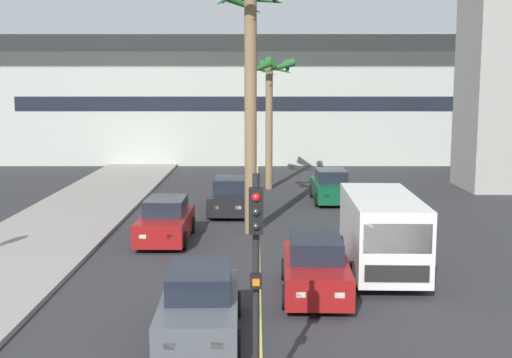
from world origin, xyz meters
TOP-DOWN VIEW (x-y plane):
  - lane_stripe_center at (0.00, 24.00)m, footprint 0.14×56.00m
  - pier_building_backdrop at (0.00, 47.45)m, footprint 37.35×8.04m
  - car_queue_front at (-1.20, 26.50)m, footprint 1.94×4.16m
  - car_queue_second at (-1.33, 12.03)m, footprint 1.91×4.14m
  - car_queue_third at (-3.36, 21.26)m, footprint 1.88×4.12m
  - car_queue_fourth at (3.60, 29.37)m, footprint 1.87×4.12m
  - car_queue_fifth at (1.55, 15.13)m, footprint 1.94×4.15m
  - delivery_van at (3.73, 17.13)m, footprint 2.27×5.30m
  - traffic_light_median_near at (-0.06, 8.49)m, footprint 0.24×0.37m
  - palm_tree_near_median at (-0.27, 22.46)m, footprint 2.91×2.99m
  - palm_tree_mid_median at (0.62, 33.30)m, footprint 2.90×3.05m

SIDE VIEW (x-z plane):
  - lane_stripe_center at x=0.00m, z-range 0.00..0.01m
  - car_queue_front at x=-1.20m, z-range -0.06..1.50m
  - car_queue_second at x=-1.33m, z-range -0.06..1.50m
  - car_queue_third at x=-3.36m, z-range -0.06..1.50m
  - car_queue_fourth at x=3.60m, z-range -0.06..1.50m
  - car_queue_fifth at x=1.55m, z-range -0.06..1.50m
  - delivery_van at x=3.73m, z-range 0.11..2.47m
  - traffic_light_median_near at x=-0.06m, z-range 0.61..4.81m
  - pier_building_backdrop at x=0.00m, z-range -0.06..9.06m
  - palm_tree_mid_median at x=0.62m, z-range 2.06..9.21m
  - palm_tree_near_median at x=-0.27m, z-range 2.24..11.62m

